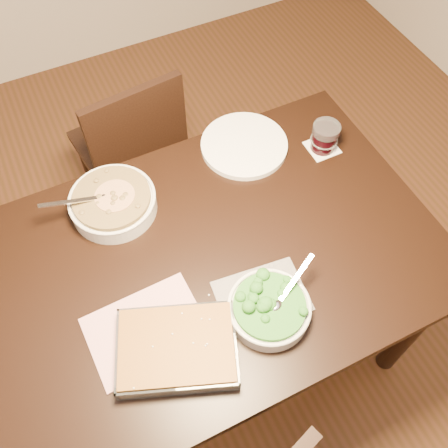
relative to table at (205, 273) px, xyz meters
name	(u,v)px	position (x,y,z in m)	size (l,w,h in m)	color
ground	(210,346)	(0.00, 0.00, -0.65)	(4.00, 4.00, 0.00)	#442913
table	(205,273)	(0.00, 0.00, 0.00)	(1.40, 0.90, 0.75)	black
magazine_a	(146,330)	(-0.23, -0.13, 0.10)	(0.31, 0.22, 0.01)	#A42E4C
magazine_b	(262,296)	(0.09, -0.18, 0.10)	(0.25, 0.18, 0.00)	#27272F
coaster	(322,148)	(0.54, 0.21, 0.10)	(0.10, 0.10, 0.00)	white
stew_bowl	(113,202)	(-0.17, 0.28, 0.13)	(0.30, 0.27, 0.10)	silver
broccoli_bowl	(269,308)	(0.09, -0.23, 0.13)	(0.25, 0.23, 0.09)	silver
baking_dish	(177,348)	(-0.18, -0.22, 0.12)	(0.37, 0.32, 0.06)	silver
wine_tumbler	(325,137)	(0.54, 0.21, 0.15)	(0.09, 0.09, 0.10)	black
dinner_plate	(244,145)	(0.30, 0.33, 0.11)	(0.29, 0.29, 0.02)	white
chair_far	(133,146)	(0.01, 0.76, -0.19)	(0.44, 0.44, 0.84)	black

